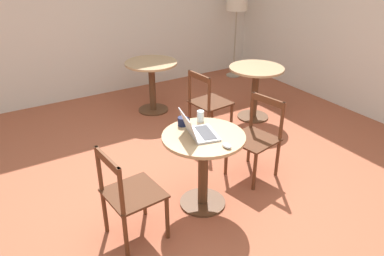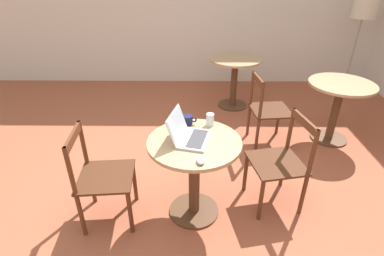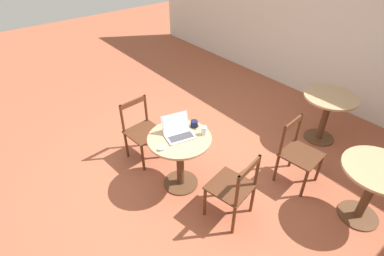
{
  "view_description": "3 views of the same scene",
  "coord_description": "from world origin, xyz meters",
  "px_view_note": "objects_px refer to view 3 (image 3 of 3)",
  "views": [
    {
      "loc": [
        -1.49,
        -2.5,
        2.27
      ],
      "look_at": [
        0.12,
        0.11,
        0.73
      ],
      "focal_mm": 35.0,
      "sensor_mm": 36.0,
      "label": 1
    },
    {
      "loc": [
        0.12,
        -2.05,
        1.96
      ],
      "look_at": [
        0.1,
        0.29,
        0.64
      ],
      "focal_mm": 28.0,
      "sensor_mm": 36.0,
      "label": 2
    },
    {
      "loc": [
        2.31,
        -1.68,
        2.82
      ],
      "look_at": [
        -0.01,
        0.21,
        0.67
      ],
      "focal_mm": 28.0,
      "sensor_mm": 36.0,
      "label": 3
    }
  ],
  "objects_px": {
    "cafe_table_mid": "(374,183)",
    "mug": "(194,124)",
    "cafe_table_far": "(328,108)",
    "laptop": "(179,132)",
    "chair_near_right": "(234,188)",
    "chair_mid_left": "(298,153)",
    "drinking_glass": "(204,131)",
    "cafe_table_near": "(180,151)",
    "mouse": "(161,148)",
    "chair_near_left": "(142,131)"
  },
  "relations": [
    {
      "from": "cafe_table_mid",
      "to": "mug",
      "type": "distance_m",
      "value": 2.02
    },
    {
      "from": "cafe_table_far",
      "to": "laptop",
      "type": "relative_size",
      "value": 1.93
    },
    {
      "from": "chair_near_right",
      "to": "chair_mid_left",
      "type": "height_order",
      "value": "same"
    },
    {
      "from": "cafe_table_mid",
      "to": "laptop",
      "type": "xyz_separation_m",
      "value": [
        -1.72,
        -1.24,
        0.25
      ]
    },
    {
      "from": "chair_mid_left",
      "to": "chair_near_right",
      "type": "bearing_deg",
      "value": -95.08
    },
    {
      "from": "cafe_table_mid",
      "to": "laptop",
      "type": "distance_m",
      "value": 2.14
    },
    {
      "from": "cafe_table_mid",
      "to": "chair_mid_left",
      "type": "xyz_separation_m",
      "value": [
        -0.84,
        -0.09,
        -0.11
      ]
    },
    {
      "from": "cafe_table_far",
      "to": "mug",
      "type": "xyz_separation_m",
      "value": [
        -0.64,
        -1.96,
        0.24
      ]
    },
    {
      "from": "drinking_glass",
      "to": "mug",
      "type": "bearing_deg",
      "value": 176.9
    },
    {
      "from": "cafe_table_far",
      "to": "cafe_table_near",
      "type": "bearing_deg",
      "value": -104.54
    },
    {
      "from": "cafe_table_far",
      "to": "mouse",
      "type": "height_order",
      "value": "mouse"
    },
    {
      "from": "chair_near_left",
      "to": "mouse",
      "type": "height_order",
      "value": "chair_near_left"
    },
    {
      "from": "chair_near_left",
      "to": "cafe_table_mid",
      "type": "bearing_deg",
      "value": 28.6
    },
    {
      "from": "drinking_glass",
      "to": "chair_near_right",
      "type": "bearing_deg",
      "value": -9.76
    },
    {
      "from": "cafe_table_far",
      "to": "chair_mid_left",
      "type": "xyz_separation_m",
      "value": [
        0.26,
        -1.05,
        -0.11
      ]
    },
    {
      "from": "chair_near_left",
      "to": "mug",
      "type": "relative_size",
      "value": 6.89
    },
    {
      "from": "cafe_table_mid",
      "to": "chair_near_right",
      "type": "relative_size",
      "value": 0.87
    },
    {
      "from": "cafe_table_near",
      "to": "laptop",
      "type": "bearing_deg",
      "value": 154.21
    },
    {
      "from": "cafe_table_near",
      "to": "drinking_glass",
      "type": "bearing_deg",
      "value": 62.8
    },
    {
      "from": "cafe_table_mid",
      "to": "mouse",
      "type": "bearing_deg",
      "value": -136.68
    },
    {
      "from": "mouse",
      "to": "drinking_glass",
      "type": "relative_size",
      "value": 0.95
    },
    {
      "from": "cafe_table_mid",
      "to": "chair_near_right",
      "type": "height_order",
      "value": "chair_near_right"
    },
    {
      "from": "drinking_glass",
      "to": "cafe_table_near",
      "type": "bearing_deg",
      "value": -117.2
    },
    {
      "from": "chair_mid_left",
      "to": "mouse",
      "type": "relative_size",
      "value": 8.46
    },
    {
      "from": "cafe_table_mid",
      "to": "mouse",
      "type": "distance_m",
      "value": 2.26
    },
    {
      "from": "drinking_glass",
      "to": "chair_mid_left",
      "type": "bearing_deg",
      "value": 52.3
    },
    {
      "from": "cafe_table_mid",
      "to": "chair_near_left",
      "type": "relative_size",
      "value": 0.87
    },
    {
      "from": "cafe_table_near",
      "to": "chair_near_right",
      "type": "height_order",
      "value": "chair_near_right"
    },
    {
      "from": "chair_near_right",
      "to": "mouse",
      "type": "height_order",
      "value": "chair_near_right"
    },
    {
      "from": "cafe_table_near",
      "to": "chair_near_left",
      "type": "distance_m",
      "value": 0.77
    },
    {
      "from": "mug",
      "to": "cafe_table_far",
      "type": "bearing_deg",
      "value": 72.06
    },
    {
      "from": "cafe_table_mid",
      "to": "chair_near_left",
      "type": "bearing_deg",
      "value": -151.4
    },
    {
      "from": "mouse",
      "to": "cafe_table_near",
      "type": "bearing_deg",
      "value": 99.31
    },
    {
      "from": "cafe_table_near",
      "to": "drinking_glass",
      "type": "distance_m",
      "value": 0.38
    },
    {
      "from": "mug",
      "to": "cafe_table_mid",
      "type": "bearing_deg",
      "value": 29.85
    },
    {
      "from": "mouse",
      "to": "cafe_table_far",
      "type": "bearing_deg",
      "value": 78.01
    },
    {
      "from": "cafe_table_far",
      "to": "mug",
      "type": "relative_size",
      "value": 6.02
    },
    {
      "from": "chair_near_right",
      "to": "mug",
      "type": "xyz_separation_m",
      "value": [
        -0.81,
        0.12,
        0.35
      ]
    },
    {
      "from": "chair_near_left",
      "to": "chair_mid_left",
      "type": "height_order",
      "value": "same"
    },
    {
      "from": "cafe_table_far",
      "to": "chair_near_left",
      "type": "xyz_separation_m",
      "value": [
        -1.33,
        -2.29,
        -0.11
      ]
    },
    {
      "from": "cafe_table_mid",
      "to": "mug",
      "type": "bearing_deg",
      "value": -150.15
    },
    {
      "from": "mouse",
      "to": "chair_near_right",
      "type": "bearing_deg",
      "value": 31.24
    },
    {
      "from": "chair_mid_left",
      "to": "drinking_glass",
      "type": "relative_size",
      "value": 8.05
    },
    {
      "from": "chair_near_right",
      "to": "laptop",
      "type": "height_order",
      "value": "laptop"
    },
    {
      "from": "cafe_table_near",
      "to": "cafe_table_mid",
      "type": "height_order",
      "value": "same"
    },
    {
      "from": "chair_near_left",
      "to": "mug",
      "type": "height_order",
      "value": "chair_near_left"
    },
    {
      "from": "chair_near_right",
      "to": "mouse",
      "type": "relative_size",
      "value": 8.46
    },
    {
      "from": "cafe_table_near",
      "to": "cafe_table_mid",
      "type": "bearing_deg",
      "value": 36.92
    },
    {
      "from": "cafe_table_far",
      "to": "laptop",
      "type": "distance_m",
      "value": 2.31
    },
    {
      "from": "chair_mid_left",
      "to": "laptop",
      "type": "distance_m",
      "value": 1.5
    }
  ]
}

